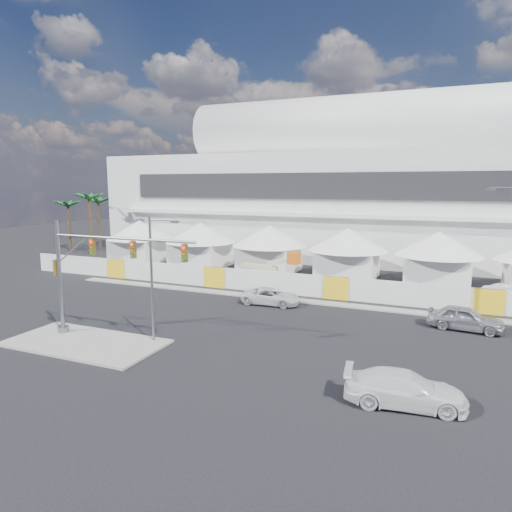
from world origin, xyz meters
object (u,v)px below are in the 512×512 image
at_px(pickup_curb, 271,296).
at_px(lot_car_a, 510,294).
at_px(pickup_near, 405,389).
at_px(sedan_silver, 465,318).
at_px(traffic_mast, 86,273).
at_px(streetlight_median, 154,271).
at_px(boom_lift, 255,277).

relative_size(pickup_curb, lot_car_a, 1.08).
bearing_deg(pickup_curb, pickup_near, -142.27).
xyz_separation_m(sedan_silver, traffic_mast, (-22.71, -11.55, 3.54)).
bearing_deg(traffic_mast, streetlight_median, 12.95).
xyz_separation_m(pickup_curb, lot_car_a, (18.56, 8.49, 0.06)).
relative_size(sedan_silver, traffic_mast, 0.46).
bearing_deg(lot_car_a, traffic_mast, 142.42).
bearing_deg(boom_lift, pickup_near, -38.69).
bearing_deg(streetlight_median, pickup_curb, 73.80).
bearing_deg(boom_lift, streetlight_median, -76.32).
relative_size(sedan_silver, pickup_curb, 1.00).
relative_size(pickup_curb, boom_lift, 0.62).
bearing_deg(sedan_silver, boom_lift, 76.60).
bearing_deg(boom_lift, lot_car_a, 20.50).
height_order(pickup_curb, lot_car_a, lot_car_a).
bearing_deg(streetlight_median, boom_lift, 91.24).
bearing_deg(traffic_mast, sedan_silver, 26.95).
bearing_deg(boom_lift, sedan_silver, -6.61).
height_order(sedan_silver, lot_car_a, sedan_silver).
xyz_separation_m(lot_car_a, boom_lift, (-22.29, -3.16, 0.30)).
bearing_deg(traffic_mast, boom_lift, 76.92).
distance_m(pickup_curb, pickup_near, 18.54).
relative_size(sedan_silver, boom_lift, 0.62).
distance_m(sedan_silver, traffic_mast, 25.72).
height_order(pickup_curb, boom_lift, boom_lift).
xyz_separation_m(pickup_curb, boom_lift, (-3.73, 5.34, 0.37)).
xyz_separation_m(pickup_curb, streetlight_median, (-3.36, -11.57, 3.99)).
xyz_separation_m(sedan_silver, streetlight_median, (-18.18, -10.50, 3.84)).
bearing_deg(streetlight_median, pickup_near, -9.53).
relative_size(streetlight_median, boom_lift, 1.00).
distance_m(streetlight_median, boom_lift, 17.30).
height_order(lot_car_a, streetlight_median, streetlight_median).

